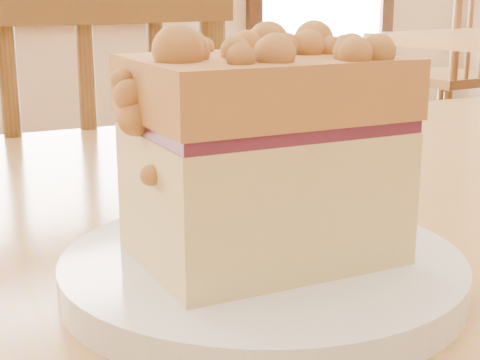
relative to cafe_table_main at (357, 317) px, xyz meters
The scene contains 5 objects.
cafe_table_main is the anchor object (origin of this frame).
cafe_chair_main 0.61m from the cafe_table_main, 102.95° to the left, with size 0.48×0.48×0.95m.
cafe_chair_second 3.19m from the cafe_table_main, 47.91° to the left, with size 0.52×0.52×1.02m.
plate 0.20m from the cafe_table_main, 142.98° to the right, with size 0.23×0.23×0.02m.
cake_slice 0.24m from the cafe_table_main, 143.34° to the right, with size 0.15×0.11×0.13m.
Camera 1 is at (-0.25, -0.24, 0.91)m, focal length 55.00 mm.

